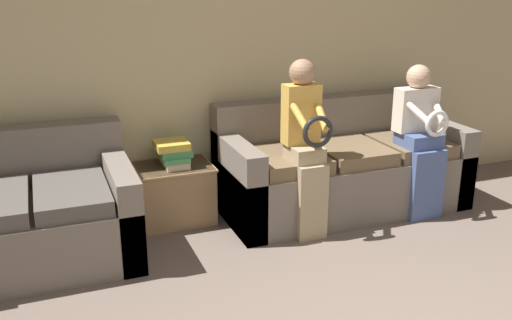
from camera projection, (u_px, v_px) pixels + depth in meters
wall_back at (239, 51)px, 4.60m from camera, size 6.67×0.06×2.55m
couch_main at (341, 169)px, 4.71m from camera, size 2.00×0.86×0.88m
couch_side at (34, 216)px, 3.85m from camera, size 1.31×1.00×0.84m
child_left_seated at (306, 139)px, 4.11m from camera, size 0.27×0.38×1.29m
child_right_seated at (421, 135)px, 4.47m from camera, size 0.34×0.38×1.20m
side_shelf at (175, 192)px, 4.46m from camera, size 0.58×0.45×0.46m
book_stack at (173, 153)px, 4.36m from camera, size 0.26×0.32×0.20m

